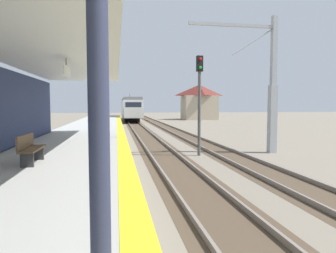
# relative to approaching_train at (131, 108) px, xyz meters

# --- Properties ---
(station_platform) EXTENTS (5.00, 80.00, 0.91)m
(station_platform) POSITION_rel_approaching_train_xyz_m (-4.40, -39.45, -1.73)
(station_platform) COLOR #A8A8A3
(station_platform) RESTS_ON ground
(track_pair_nearest_platform) EXTENTS (2.34, 120.00, 0.16)m
(track_pair_nearest_platform) POSITION_rel_approaching_train_xyz_m (-0.00, -35.45, -2.13)
(track_pair_nearest_platform) COLOR #4C3D2D
(track_pair_nearest_platform) RESTS_ON ground
(track_pair_middle) EXTENTS (2.34, 120.00, 0.16)m
(track_pair_middle) POSITION_rel_approaching_train_xyz_m (3.40, -35.45, -2.13)
(track_pair_middle) COLOR #4C3D2D
(track_pair_middle) RESTS_ON ground
(approaching_train) EXTENTS (2.93, 19.60, 4.76)m
(approaching_train) POSITION_rel_approaching_train_xyz_m (0.00, 0.00, 0.00)
(approaching_train) COLOR silver
(approaching_train) RESTS_ON ground
(rail_signal_post) EXTENTS (0.32, 0.34, 5.20)m
(rail_signal_post) POSITION_rel_approaching_train_xyz_m (1.85, -37.36, 1.02)
(rail_signal_post) COLOR #4C4C4C
(rail_signal_post) RESTS_ON ground
(catenary_pylon_far_side) EXTENTS (5.00, 0.40, 7.50)m
(catenary_pylon_far_side) POSITION_rel_approaching_train_xyz_m (5.81, -37.11, 1.43)
(catenary_pylon_far_side) COLOR #9EA3A8
(catenary_pylon_far_side) RESTS_ON ground
(platform_bench) EXTENTS (0.45, 1.60, 0.88)m
(platform_bench) POSITION_rel_approaching_train_xyz_m (-5.01, -43.09, -0.80)
(platform_bench) COLOR brown
(platform_bench) RESTS_ON station_platform
(distant_trackside_house) EXTENTS (6.60, 5.28, 6.40)m
(distant_trackside_house) POSITION_rel_approaching_train_xyz_m (12.67, 1.72, 1.16)
(distant_trackside_house) COLOR tan
(distant_trackside_house) RESTS_ON ground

